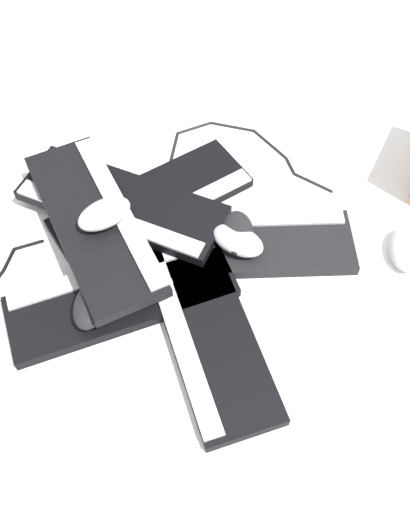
{
  "coord_description": "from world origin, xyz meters",
  "views": [
    {
      "loc": [
        -0.1,
        -0.57,
        0.97
      ],
      "look_at": [
        0.07,
        0.04,
        0.04
      ],
      "focal_mm": 40.0,
      "sensor_mm": 36.0,
      "label": 1
    }
  ],
  "objects_px": {
    "mouse_1": "(405,249)",
    "mouse_3": "(144,286)",
    "mouse_5": "(238,241)",
    "mouse_2": "(114,288)",
    "keyboard_2": "(121,295)",
    "keyboard_4": "(121,203)",
    "keyboard_1": "(154,203)",
    "keyboard_3": "(206,326)",
    "keyboard_5": "(94,221)",
    "mouse_0": "(237,233)",
    "mouse_6": "(104,214)",
    "mouse_4": "(92,304)",
    "keyboard_0": "(246,243)"
  },
  "relations": [
    {
      "from": "mouse_3",
      "to": "mouse_4",
      "type": "height_order",
      "value": "same"
    },
    {
      "from": "keyboard_1",
      "to": "mouse_5",
      "type": "bearing_deg",
      "value": -51.34
    },
    {
      "from": "mouse_1",
      "to": "mouse_5",
      "type": "distance_m",
      "value": 0.35
    },
    {
      "from": "mouse_1",
      "to": "mouse_3",
      "type": "height_order",
      "value": "mouse_3"
    },
    {
      "from": "keyboard_5",
      "to": "mouse_2",
      "type": "height_order",
      "value": "keyboard_5"
    },
    {
      "from": "keyboard_4",
      "to": "mouse_2",
      "type": "relative_size",
      "value": 3.96
    },
    {
      "from": "keyboard_5",
      "to": "mouse_6",
      "type": "height_order",
      "value": "mouse_6"
    },
    {
      "from": "mouse_2",
      "to": "mouse_6",
      "type": "height_order",
      "value": "mouse_6"
    },
    {
      "from": "keyboard_4",
      "to": "mouse_6",
      "type": "distance_m",
      "value": 0.11
    },
    {
      "from": "keyboard_3",
      "to": "mouse_0",
      "type": "distance_m",
      "value": 0.21
    },
    {
      "from": "keyboard_2",
      "to": "mouse_2",
      "type": "distance_m",
      "value": 0.04
    },
    {
      "from": "mouse_4",
      "to": "keyboard_5",
      "type": "bearing_deg",
      "value": 13.8
    },
    {
      "from": "keyboard_3",
      "to": "mouse_4",
      "type": "relative_size",
      "value": 4.06
    },
    {
      "from": "keyboard_3",
      "to": "keyboard_5",
      "type": "bearing_deg",
      "value": 122.12
    },
    {
      "from": "keyboard_5",
      "to": "mouse_0",
      "type": "xyz_separation_m",
      "value": [
        0.27,
        -0.09,
        -0.02
      ]
    },
    {
      "from": "mouse_5",
      "to": "mouse_3",
      "type": "bearing_deg",
      "value": 60.73
    },
    {
      "from": "keyboard_2",
      "to": "keyboard_0",
      "type": "bearing_deg",
      "value": 11.11
    },
    {
      "from": "keyboard_0",
      "to": "keyboard_5",
      "type": "distance_m",
      "value": 0.31
    },
    {
      "from": "mouse_5",
      "to": "keyboard_4",
      "type": "bearing_deg",
      "value": 7.86
    },
    {
      "from": "keyboard_5",
      "to": "mouse_1",
      "type": "xyz_separation_m",
      "value": [
        0.6,
        -0.2,
        -0.05
      ]
    },
    {
      "from": "keyboard_2",
      "to": "mouse_3",
      "type": "bearing_deg",
      "value": -15.33
    },
    {
      "from": "keyboard_4",
      "to": "mouse_3",
      "type": "bearing_deg",
      "value": -88.98
    },
    {
      "from": "keyboard_0",
      "to": "keyboard_1",
      "type": "xyz_separation_m",
      "value": [
        -0.16,
        0.16,
        0.0
      ]
    },
    {
      "from": "mouse_6",
      "to": "mouse_1",
      "type": "bearing_deg",
      "value": -36.65
    },
    {
      "from": "keyboard_2",
      "to": "mouse_2",
      "type": "height_order",
      "value": "mouse_2"
    },
    {
      "from": "mouse_0",
      "to": "mouse_2",
      "type": "xyz_separation_m",
      "value": [
        -0.27,
        -0.06,
        0.0
      ]
    },
    {
      "from": "keyboard_4",
      "to": "keyboard_3",
      "type": "bearing_deg",
      "value": -72.47
    },
    {
      "from": "keyboard_5",
      "to": "mouse_3",
      "type": "relative_size",
      "value": 4.19
    },
    {
      "from": "mouse_3",
      "to": "mouse_5",
      "type": "distance_m",
      "value": 0.21
    },
    {
      "from": "mouse_6",
      "to": "mouse_5",
      "type": "bearing_deg",
      "value": -39.19
    },
    {
      "from": "mouse_4",
      "to": "mouse_5",
      "type": "height_order",
      "value": "same"
    },
    {
      "from": "mouse_4",
      "to": "mouse_6",
      "type": "xyz_separation_m",
      "value": [
        0.06,
        0.16,
        0.06
      ]
    },
    {
      "from": "keyboard_0",
      "to": "mouse_3",
      "type": "distance_m",
      "value": 0.24
    },
    {
      "from": "mouse_3",
      "to": "mouse_5",
      "type": "xyz_separation_m",
      "value": [
        0.2,
        0.05,
        0.0
      ]
    },
    {
      "from": "keyboard_3",
      "to": "mouse_5",
      "type": "xyz_separation_m",
      "value": [
        0.11,
        0.15,
        0.04
      ]
    },
    {
      "from": "keyboard_4",
      "to": "keyboard_5",
      "type": "relative_size",
      "value": 0.95
    },
    {
      "from": "mouse_0",
      "to": "mouse_5",
      "type": "xyz_separation_m",
      "value": [
        -0.0,
        -0.02,
        0.0
      ]
    },
    {
      "from": "mouse_2",
      "to": "keyboard_2",
      "type": "bearing_deg",
      "value": -71.75
    },
    {
      "from": "keyboard_1",
      "to": "mouse_0",
      "type": "height_order",
      "value": "mouse_0"
    },
    {
      "from": "mouse_0",
      "to": "mouse_5",
      "type": "height_order",
      "value": "same"
    },
    {
      "from": "keyboard_4",
      "to": "mouse_2",
      "type": "xyz_separation_m",
      "value": [
        -0.05,
        -0.21,
        0.01
      ]
    },
    {
      "from": "mouse_0",
      "to": "mouse_4",
      "type": "xyz_separation_m",
      "value": [
        -0.31,
        -0.09,
        0.0
      ]
    },
    {
      "from": "mouse_4",
      "to": "keyboard_3",
      "type": "bearing_deg",
      "value": -87.17
    },
    {
      "from": "keyboard_3",
      "to": "mouse_2",
      "type": "bearing_deg",
      "value": 145.24
    },
    {
      "from": "keyboard_0",
      "to": "mouse_6",
      "type": "xyz_separation_m",
      "value": [
        -0.27,
        0.08,
        0.1
      ]
    },
    {
      "from": "keyboard_0",
      "to": "mouse_6",
      "type": "relative_size",
      "value": 4.21
    },
    {
      "from": "mouse_2",
      "to": "keyboard_1",
      "type": "bearing_deg",
      "value": -26.91
    },
    {
      "from": "mouse_1",
      "to": "mouse_3",
      "type": "xyz_separation_m",
      "value": [
        -0.53,
        0.04,
        0.03
      ]
    },
    {
      "from": "keyboard_4",
      "to": "mouse_5",
      "type": "bearing_deg",
      "value": -38.13
    },
    {
      "from": "keyboard_4",
      "to": "mouse_0",
      "type": "bearing_deg",
      "value": -34.14
    }
  ]
}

